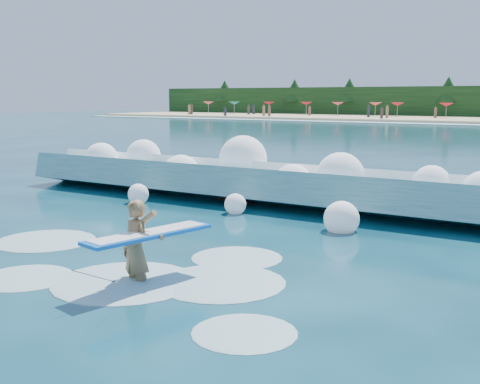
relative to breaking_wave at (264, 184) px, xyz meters
The scene contains 6 objects.
ground 7.21m from the breaking_wave, 82.70° to the right, with size 200.00×200.00×0.00m, color #072B3A.
breaking_wave is the anchor object (origin of this frame).
rock_cluster 1.39m from the breaking_wave, 147.79° to the left, with size 8.03×3.10×1.22m.
surfer_with_board 9.02m from the breaking_wave, 73.83° to the right, with size 1.20×3.00×1.84m.
wave_spray 0.60m from the breaking_wave, 151.40° to the right, with size 14.69×4.49×2.22m.
surf_foam 8.39m from the breaking_wave, 76.63° to the right, with size 8.93×5.22×0.14m.
Camera 1 is at (8.90, -9.43, 3.36)m, focal length 45.00 mm.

